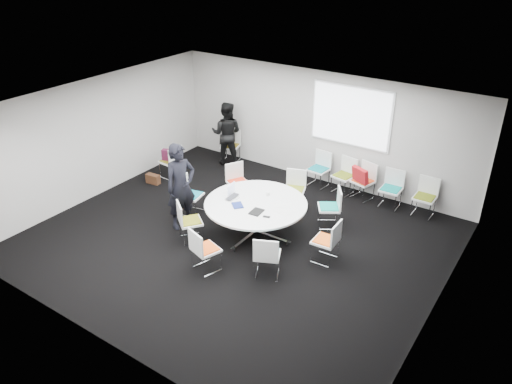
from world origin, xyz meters
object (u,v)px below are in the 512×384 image
Objects in this scene: chair_ring_c at (294,197)px; person_main at (181,187)px; chair_back_c at (362,188)px; laptop at (234,198)px; chair_ring_h at (267,263)px; chair_spare_left at (171,167)px; person_back at (227,133)px; maroon_bag at (170,155)px; chair_ring_d at (238,189)px; chair_person_back at (231,152)px; chair_ring_e at (191,202)px; chair_back_a at (318,176)px; cup at (268,194)px; chair_ring_f at (190,229)px; chair_ring_g at (206,257)px; chair_back_e at (424,204)px; brown_bag at (153,179)px; conference_table at (256,211)px; chair_back_b at (343,182)px; chair_ring_b at (329,214)px; chair_back_d at (390,196)px; chair_ring_a at (325,248)px.

chair_ring_c is 0.47× the size of person_main.
laptop is (-1.70, -2.81, 0.47)m from chair_back_c.
chair_spare_left is (-4.33, 2.14, 0.00)m from chair_ring_h.
maroon_bag is at bearing 43.35° from person_back.
person_main is at bearing 18.04° from chair_ring_d.
chair_ring_h and chair_person_back have the same top height.
chair_ring_e and chair_ring_h have the same top height.
chair_back_a is 2.38m from cup.
chair_ring_f is at bearing 80.55° from chair_back_a.
chair_ring_h is (1.05, 0.49, 0.00)m from chair_ring_g.
person_back is (-5.36, -0.16, 0.59)m from chair_back_e.
chair_ring_c is 1.00× the size of chair_ring_g.
brown_bag is at bearing 75.67° from laptop.
chair_ring_d reaches higher than brown_bag.
conference_table is 23.55× the size of cup.
chair_ring_h is at bearing -127.55° from laptop.
chair_ring_f is 1.00× the size of chair_ring_h.
laptop is 3.09m from maroon_bag.
conference_table is at bearing 86.22° from chair_back_b.
person_main is at bearing -41.43° from maroon_bag.
chair_spare_left is 3.47m from cup.
chair_ring_b is (1.13, 1.14, -0.25)m from conference_table.
chair_back_d is at bearing -59.62° from chair_ring_b.
person_main is (-0.29, -1.63, 0.67)m from chair_ring_d.
chair_ring_f is at bearing 148.95° from laptop.
chair_ring_d and chair_spare_left have the same top height.
chair_ring_g and chair_back_e have the same top height.
chair_back_e is 5.37m from chair_person_back.
chair_ring_h and chair_back_b have the same top height.
chair_back_a reaches higher than laptop.
chair_ring_b is 1.00× the size of chair_ring_e.
chair_back_a is 0.68m from chair_back_b.
chair_ring_g reaches higher than conference_table.
person_back is at bearing -41.44° from chair_ring_c.
chair_ring_c is 1.00× the size of chair_person_back.
chair_ring_c is at bearing 64.45° from chair_back_c.
laptop is at bearing 47.70° from chair_back_d.
chair_ring_a is 2.17m from chair_ring_c.
chair_ring_h is at bearing 104.98° from chair_back_b.
chair_ring_f is 1.00× the size of chair_ring_g.
chair_ring_a is at bearing -98.32° from chair_spare_left.
person_main is 1.14m from laptop.
chair_back_c is at bearing 0.26° from chair_back_e.
chair_back_a is 2.79m from person_back.
chair_person_back is (-5.37, 0.01, 0.00)m from chair_back_e.
chair_ring_b is 2.22m from chair_back_e.
chair_ring_d is 1.00× the size of chair_back_a.
chair_ring_h is (2.68, -1.00, 0.00)m from chair_ring_e.
chair_back_c is at bearing -22.35° from person_main.
chair_ring_c is at bearing 41.38° from chair_ring_b.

